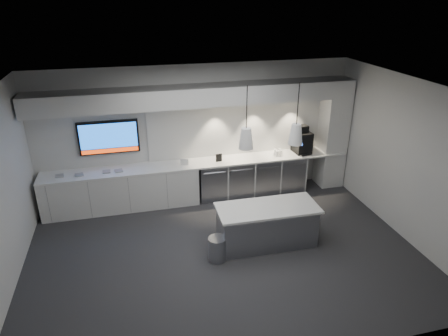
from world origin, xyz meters
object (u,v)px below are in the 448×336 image
object	(u,v)px
wall_tv	(109,137)
coffee_machine	(302,141)
island	(267,225)
bin	(217,249)

from	to	relation	value
wall_tv	coffee_machine	bearing A→B (deg)	-3.27
island	coffee_machine	xyz separation A→B (m)	(1.59, 2.10, 0.77)
wall_tv	bin	world-z (taller)	wall_tv
island	bin	world-z (taller)	island
wall_tv	island	bearing A→B (deg)	-40.53
coffee_machine	bin	bearing A→B (deg)	-142.23
bin	coffee_machine	distance (m)	3.63
island	coffee_machine	bearing A→B (deg)	53.78
wall_tv	island	xyz separation A→B (m)	(2.74, -2.34, -1.16)
island	coffee_machine	size ratio (longest dim) A/B	2.84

